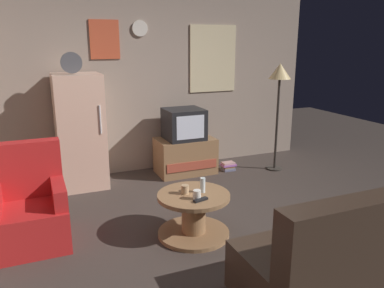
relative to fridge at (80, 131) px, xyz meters
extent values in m
plane|color=#3D332D|center=(1.05, -2.05, -0.75)|extent=(12.00, 12.00, 0.00)
cube|color=gray|center=(1.05, 0.40, 0.64)|extent=(5.20, 0.10, 2.78)
cube|color=beige|center=(2.08, 0.34, 0.88)|extent=(0.76, 0.02, 1.00)
cube|color=#C64C2D|center=(0.45, 0.34, 1.16)|extent=(0.40, 0.02, 0.52)
cylinder|color=silver|center=(0.94, 0.34, 1.31)|extent=(0.22, 0.03, 0.22)
cube|color=beige|center=(0.00, 0.00, 0.00)|extent=(0.60, 0.60, 1.50)
cylinder|color=silver|center=(0.22, -0.30, 0.20)|extent=(0.02, 0.02, 0.36)
cylinder|color=#4C4C51|center=(-0.05, -0.08, 0.89)|extent=(0.26, 0.04, 0.26)
cube|color=#8E6642|center=(1.47, -0.05, -0.49)|extent=(0.84, 0.52, 0.52)
cube|color=#AD4733|center=(1.47, -0.31, -0.57)|extent=(0.76, 0.01, 0.13)
cube|color=black|center=(1.44, -0.05, -0.01)|extent=(0.54, 0.50, 0.44)
cube|color=silver|center=(1.44, -0.30, -0.01)|extent=(0.41, 0.01, 0.33)
cylinder|color=#332D28|center=(2.79, -0.42, -0.74)|extent=(0.24, 0.24, 0.02)
cylinder|color=#332D28|center=(2.79, -0.42, -0.05)|extent=(0.04, 0.04, 1.40)
cone|color=#F2D18C|center=(2.79, -0.42, 0.73)|extent=(0.32, 0.32, 0.22)
cylinder|color=#8E6642|center=(0.83, -1.85, -0.73)|extent=(0.72, 0.72, 0.04)
cylinder|color=#8E6642|center=(0.83, -1.85, -0.53)|extent=(0.24, 0.24, 0.40)
cylinder|color=#8E6642|center=(0.83, -1.85, -0.33)|extent=(0.72, 0.72, 0.04)
cylinder|color=silver|center=(0.93, -1.85, -0.24)|extent=(0.05, 0.05, 0.15)
cylinder|color=silver|center=(0.81, -1.98, -0.27)|extent=(0.08, 0.08, 0.09)
cylinder|color=tan|center=(0.76, -1.82, -0.27)|extent=(0.08, 0.08, 0.09)
cube|color=black|center=(0.83, -2.03, -0.30)|extent=(0.16, 0.08, 0.02)
cube|color=red|center=(-0.67, -1.42, -0.55)|extent=(0.68, 0.68, 0.40)
cube|color=red|center=(-0.67, -1.16, -0.07)|extent=(0.68, 0.16, 0.56)
cube|color=red|center=(-0.39, -1.42, -0.25)|extent=(0.12, 0.60, 0.20)
cube|color=#38281E|center=(1.59, -3.11, -0.55)|extent=(1.70, 0.80, 0.40)
cube|color=slate|center=(2.10, -0.20, -0.74)|extent=(0.18, 0.16, 0.03)
cube|color=slate|center=(2.10, -0.20, -0.72)|extent=(0.18, 0.14, 0.02)
cube|color=#AF6F36|center=(2.10, -0.20, -0.70)|extent=(0.16, 0.13, 0.02)
cube|color=#A860B1|center=(2.10, -0.20, -0.67)|extent=(0.22, 0.15, 0.03)
cube|color=#C89494|center=(2.10, -0.20, -0.64)|extent=(0.18, 0.13, 0.03)
camera|label=1|loc=(-0.54, -5.08, 1.14)|focal=35.88mm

